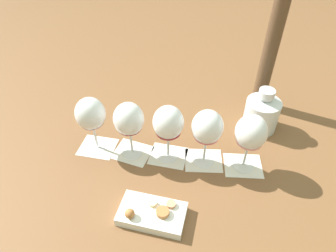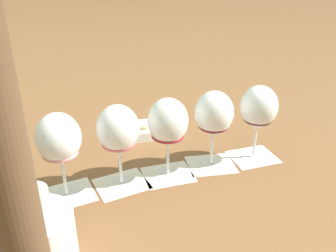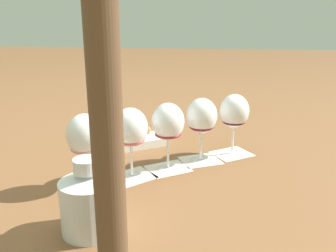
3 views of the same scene
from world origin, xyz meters
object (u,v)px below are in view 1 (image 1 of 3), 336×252
Objects in this scene: wine_glass_0 at (251,134)px; ceramic_vase at (262,112)px; snack_dish at (152,214)px; wine_glass_3 at (129,121)px; wine_glass_2 at (169,124)px; wine_glass_1 at (207,129)px; wine_glass_4 at (91,116)px.

ceramic_vase is (-0.18, -0.07, -0.06)m from wine_glass_0.
ceramic_vase reaches higher than snack_dish.
snack_dish is at bearing 64.50° from wine_glass_3.
wine_glass_0 is 0.97× the size of snack_dish.
wine_glass_2 is 0.34m from ceramic_vase.
wine_glass_0 reaches higher than ceramic_vase.
wine_glass_1 is 1.00× the size of wine_glass_4.
wine_glass_4 is at bearing -52.56° from wine_glass_0.
wine_glass_4 is at bearing -54.47° from wine_glass_3.
wine_glass_1 reaches higher than ceramic_vase.
wine_glass_3 is (0.21, -0.26, -0.00)m from wine_glass_0.
snack_dish is at bearing 83.52° from wine_glass_4.
snack_dish is at bearing 35.78° from wine_glass_2.
wine_glass_2 is 1.00× the size of wine_glass_4.
wine_glass_1 is 0.11m from wine_glass_2.
wine_glass_1 is at bearing 126.41° from wine_glass_2.
wine_glass_1 and wine_glass_2 have the same top height.
wine_glass_1 is 0.26m from ceramic_vase.
snack_dish is (0.03, 0.30, -0.11)m from wine_glass_4.
wine_glass_2 is (0.13, -0.18, 0.00)m from wine_glass_0.
snack_dish is at bearing -9.79° from wine_glass_0.
wine_glass_3 is at bearing -51.92° from wine_glass_0.
wine_glass_0 reaches higher than snack_dish.
wine_glass_4 is 0.54m from ceramic_vase.
snack_dish is at bearing 9.51° from wine_glass_1.
wine_glass_3 is 1.22× the size of ceramic_vase.
wine_glass_0 is 0.20m from ceramic_vase.
wine_glass_4 reaches higher than ceramic_vase.
wine_glass_2 is at bearing -144.22° from snack_dish.
wine_glass_4 reaches higher than snack_dish.
wine_glass_4 is at bearing -96.48° from snack_dish.
wine_glass_2 and wine_glass_3 have the same top height.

